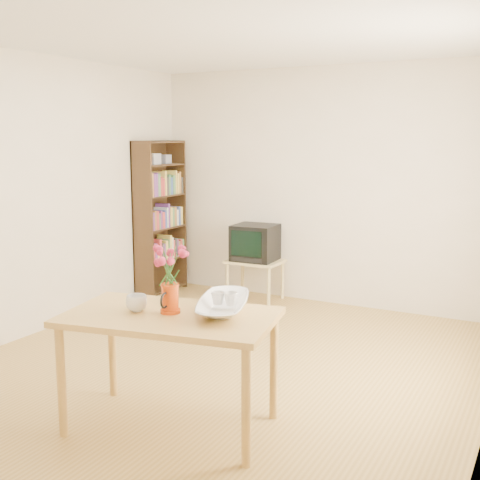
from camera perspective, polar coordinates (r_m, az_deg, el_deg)
The scene contains 11 objects.
room at distance 4.65m, azimuth -1.41°, elevation 3.09°, with size 4.50×4.50×4.50m.
table at distance 3.83m, azimuth -6.65°, elevation -8.27°, with size 1.43×0.98×0.75m.
tv_stand at distance 6.85m, azimuth 1.44°, elevation -2.51°, with size 0.60×0.45×0.46m.
bookshelf at distance 7.18m, azimuth -7.55°, elevation 1.64°, with size 0.28×0.70×1.80m.
pitcher at distance 3.81m, azimuth -6.62°, elevation -5.63°, with size 0.13×0.20×0.19m.
flowers at distance 3.75m, azimuth -6.71°, elevation -2.06°, with size 0.21×0.21×0.30m, color #C12D51, non-canonical shape.
mug at distance 3.88m, azimuth -9.78°, elevation -5.92°, with size 0.13×0.13×0.10m, color white.
bowl at distance 3.80m, azimuth -1.61°, elevation -3.58°, with size 0.45×0.45×0.43m, color white.
teacup_a at distance 3.83m, azimuth -2.13°, elevation -4.11°, with size 0.08×0.08×0.07m, color white.
teacup_b at distance 3.81m, azimuth -0.87°, elevation -4.17°, with size 0.08×0.08×0.07m, color white.
television at distance 6.81m, azimuth 1.50°, elevation -0.18°, with size 0.49×0.46×0.41m.
Camera 1 is at (2.31, -4.01, 1.84)m, focal length 45.00 mm.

